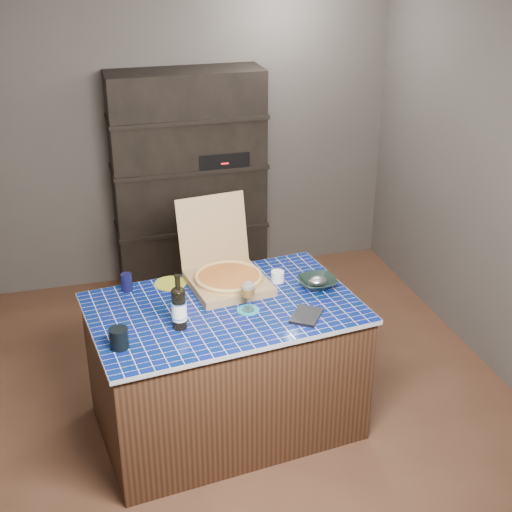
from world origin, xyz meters
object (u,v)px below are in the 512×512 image
object	(u,v)px
kitchen_island	(225,367)
mead_bottle	(179,307)
wine_glass	(248,290)
dvd_case	(306,316)
pizza_box	(227,275)
bowl	(318,282)

from	to	relation	value
kitchen_island	mead_bottle	bearing A→B (deg)	-156.85
kitchen_island	mead_bottle	xyz separation A→B (m)	(-0.28, -0.16, 0.54)
wine_glass	dvd_case	size ratio (longest dim) A/B	0.89
kitchen_island	pizza_box	bearing A→B (deg)	65.90
pizza_box	mead_bottle	bearing A→B (deg)	-138.66
pizza_box	mead_bottle	xyz separation A→B (m)	(-0.36, -0.41, 0.06)
pizza_box	mead_bottle	distance (m)	0.55
kitchen_island	mead_bottle	distance (m)	0.63
kitchen_island	wine_glass	size ratio (longest dim) A/B	8.90
pizza_box	mead_bottle	world-z (taller)	pizza_box
wine_glass	bowl	size ratio (longest dim) A/B	0.82
wine_glass	pizza_box	bearing A→B (deg)	97.34
dvd_case	pizza_box	bearing A→B (deg)	159.99
pizza_box	bowl	bearing A→B (deg)	-25.19
pizza_box	bowl	size ratio (longest dim) A/B	2.65
kitchen_island	bowl	world-z (taller)	bowl
mead_bottle	bowl	size ratio (longest dim) A/B	1.43
kitchen_island	dvd_case	xyz separation A→B (m)	(0.41, -0.24, 0.42)
pizza_box	wine_glass	size ratio (longest dim) A/B	3.24
mead_bottle	bowl	distance (m)	0.92
kitchen_island	bowl	bearing A→B (deg)	1.15
bowl	kitchen_island	bearing A→B (deg)	-172.05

